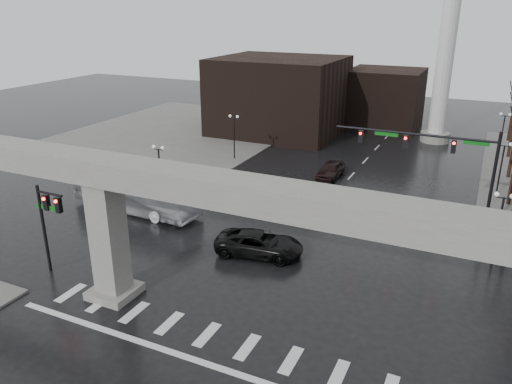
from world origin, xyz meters
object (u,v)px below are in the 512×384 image
pickup_truck (259,244)px  far_car (331,170)px  city_bus (135,192)px  signal_mast_arm (441,155)px

pickup_truck → far_car: (-0.49, 18.19, -0.04)m
pickup_truck → far_car: size_ratio=1.28×
far_car → pickup_truck: bearing=-87.3°
city_bus → far_car: city_bus is taller
city_bus → pickup_truck: bearing=-97.8°
city_bus → far_car: 19.73m
far_car → signal_mast_arm: bearing=-34.7°
pickup_truck → city_bus: bearing=67.3°
signal_mast_arm → city_bus: size_ratio=1.01×
signal_mast_arm → city_bus: bearing=-161.9°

